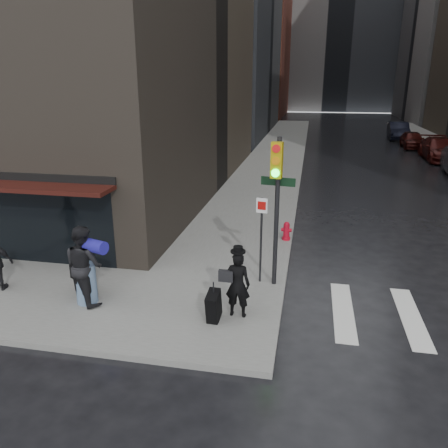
{
  "coord_description": "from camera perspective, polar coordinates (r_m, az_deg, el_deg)",
  "views": [
    {
      "loc": [
        2.45,
        -9.08,
        5.51
      ],
      "look_at": [
        -0.01,
        3.34,
        1.3
      ],
      "focal_mm": 35.0,
      "sensor_mm": 36.0,
      "label": 1
    }
  ],
  "objects": [
    {
      "name": "man_overcoat",
      "position": [
        10.26,
        1.14,
        -8.33
      ],
      "size": [
        0.94,
        0.88,
        1.8
      ],
      "rotation": [
        0.0,
        0.0,
        3.11
      ],
      "color": "black",
      "rests_on": "ground"
    },
    {
      "name": "fire_hydrant",
      "position": [
        15.4,
        8.15,
        -1.0
      ],
      "size": [
        0.37,
        0.29,
        0.66
      ],
      "rotation": [
        0.0,
        0.0,
        -0.13
      ],
      "color": "#AD0A1E",
      "rests_on": "ground"
    },
    {
      "name": "man_jeans",
      "position": [
        11.33,
        -17.78,
        -5.08
      ],
      "size": [
        1.37,
        1.26,
        2.03
      ],
      "rotation": [
        0.0,
        0.0,
        2.65
      ],
      "color": "black",
      "rests_on": "ground"
    },
    {
      "name": "sidewalk_left",
      "position": [
        36.57,
        7.34,
        9.71
      ],
      "size": [
        4.0,
        50.0,
        0.15
      ],
      "primitive_type": "cube",
      "color": "slate",
      "rests_on": "ground"
    },
    {
      "name": "parked_car_4",
      "position": [
        40.33,
        23.39,
        10.07
      ],
      "size": [
        1.8,
        4.13,
        1.39
      ],
      "primitive_type": "imported",
      "rotation": [
        0.0,
        0.0,
        -0.04
      ],
      "color": "#3B0E0B",
      "rests_on": "ground"
    },
    {
      "name": "bldg_distant",
      "position": [
        87.78,
        14.83,
        24.73
      ],
      "size": [
        40.0,
        12.0,
        32.0
      ],
      "primitive_type": "cube",
      "color": "gray",
      "rests_on": "ground"
    },
    {
      "name": "parked_car_5",
      "position": [
        45.79,
        21.81,
        11.24
      ],
      "size": [
        2.03,
        5.01,
        1.62
      ],
      "primitive_type": "imported",
      "rotation": [
        0.0,
        0.0,
        -0.06
      ],
      "color": "black",
      "rests_on": "ground"
    },
    {
      "name": "bldg_left_far",
      "position": [
        73.12,
        -1.15,
        24.29
      ],
      "size": [
        22.0,
        20.0,
        26.0
      ],
      "primitive_type": "cube",
      "color": "#59241E",
      "rests_on": "ground"
    },
    {
      "name": "ground",
      "position": [
        10.9,
        -3.46,
        -12.01
      ],
      "size": [
        140.0,
        140.0,
        0.0
      ],
      "primitive_type": "plane",
      "color": "black",
      "rests_on": "ground"
    },
    {
      "name": "traffic_light",
      "position": [
        11.27,
        6.71,
        4.02
      ],
      "size": [
        0.99,
        0.52,
        4.01
      ],
      "rotation": [
        0.0,
        0.0,
        -0.15
      ],
      "color": "black",
      "rests_on": "ground"
    },
    {
      "name": "parked_car_3",
      "position": [
        35.04,
        26.36,
        8.76
      ],
      "size": [
        2.19,
        5.34,
        1.55
      ],
      "primitive_type": "imported",
      "rotation": [
        0.0,
        0.0,
        -0.0
      ],
      "color": "#400F0C",
      "rests_on": "ground"
    }
  ]
}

